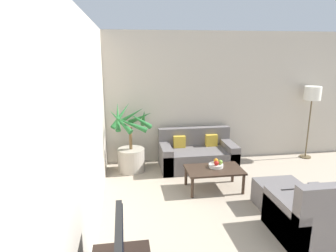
# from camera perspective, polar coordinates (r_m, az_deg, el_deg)

# --- Properties ---
(wall_back) EXTENTS (8.72, 0.06, 2.70)m
(wall_back) POSITION_cam_1_polar(r_m,az_deg,el_deg) (6.92, 18.92, 5.44)
(wall_back) COLOR #BCB2A3
(wall_back) RESTS_ON ground_plane
(wall_left) EXTENTS (0.06, 8.34, 2.70)m
(wall_left) POSITION_cam_1_polar(r_m,az_deg,el_deg) (2.86, -16.41, -5.96)
(wall_left) COLOR #BCB2A3
(wall_left) RESTS_ON ground_plane
(potted_palm) EXTENTS (0.88, 0.88, 1.36)m
(potted_palm) POSITION_cam_1_polar(r_m,az_deg,el_deg) (5.87, -7.05, -4.19)
(potted_palm) COLOR #ADA393
(potted_palm) RESTS_ON ground_plane
(sofa_loveseat) EXTENTS (1.50, 0.79, 0.76)m
(sofa_loveseat) POSITION_cam_1_polar(r_m,az_deg,el_deg) (6.10, 5.53, -5.51)
(sofa_loveseat) COLOR #605B5B
(sofa_loveseat) RESTS_ON ground_plane
(floor_lamp) EXTENTS (0.34, 0.34, 1.58)m
(floor_lamp) POSITION_cam_1_polar(r_m,az_deg,el_deg) (7.07, 25.77, 5.02)
(floor_lamp) COLOR brown
(floor_lamp) RESTS_ON ground_plane
(coffee_table) EXTENTS (0.95, 0.58, 0.37)m
(coffee_table) POSITION_cam_1_polar(r_m,az_deg,el_deg) (5.17, 8.77, -8.54)
(coffee_table) COLOR #38281E
(coffee_table) RESTS_ON ground_plane
(fruit_bowl) EXTENTS (0.25, 0.25, 0.05)m
(fruit_bowl) POSITION_cam_1_polar(r_m,az_deg,el_deg) (5.22, 9.11, -7.45)
(fruit_bowl) COLOR beige
(fruit_bowl) RESTS_ON coffee_table
(apple_red) EXTENTS (0.08, 0.08, 0.08)m
(apple_red) POSITION_cam_1_polar(r_m,az_deg,el_deg) (5.14, 9.20, -6.99)
(apple_red) COLOR red
(apple_red) RESTS_ON fruit_bowl
(apple_green) EXTENTS (0.08, 0.08, 0.08)m
(apple_green) POSITION_cam_1_polar(r_m,az_deg,el_deg) (5.20, 9.94, -6.78)
(apple_green) COLOR olive
(apple_green) RESTS_ON fruit_bowl
(orange_fruit) EXTENTS (0.08, 0.08, 0.08)m
(orange_fruit) POSITION_cam_1_polar(r_m,az_deg,el_deg) (5.26, 9.12, -6.51)
(orange_fruit) COLOR orange
(orange_fruit) RESTS_ON fruit_bowl
(armchair) EXTENTS (0.81, 0.86, 0.86)m
(armchair) POSITION_cam_1_polar(r_m,az_deg,el_deg) (4.30, 25.39, -15.50)
(armchair) COLOR #605B5B
(armchair) RESTS_ON ground_plane
(ottoman) EXTENTS (0.67, 0.46, 0.38)m
(ottoman) POSITION_cam_1_polar(r_m,az_deg,el_deg) (4.96, 20.23, -12.01)
(ottoman) COLOR #605B5B
(ottoman) RESTS_ON ground_plane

